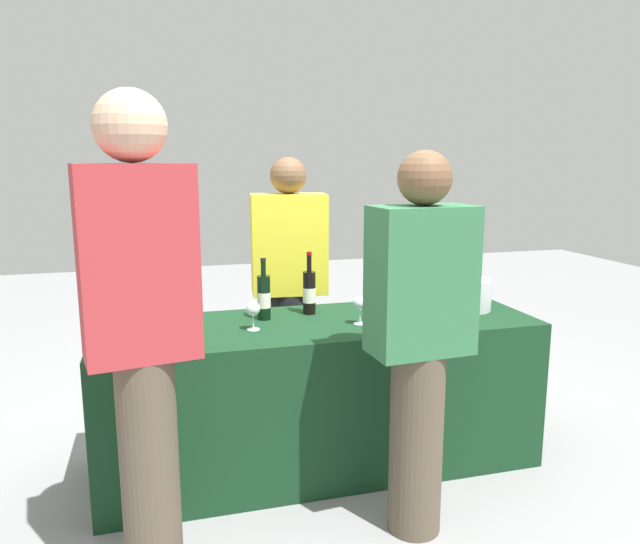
{
  "coord_description": "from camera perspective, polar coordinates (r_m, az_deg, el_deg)",
  "views": [
    {
      "loc": [
        -0.76,
        -2.74,
        1.54
      ],
      "look_at": [
        0.0,
        0.0,
        1.0
      ],
      "focal_mm": 33.41,
      "sensor_mm": 36.0,
      "label": 1
    }
  ],
  "objects": [
    {
      "name": "wine_bottle_3",
      "position": [
        3.25,
        9.94,
        -1.55
      ],
      "size": [
        0.07,
        0.07,
        0.29
      ],
      "color": "black",
      "rests_on": "tasting_table"
    },
    {
      "name": "wine_glass_3",
      "position": [
        3.04,
        14.08,
        -2.61
      ],
      "size": [
        0.07,
        0.07,
        0.15
      ],
      "color": "silver",
      "rests_on": "tasting_table"
    },
    {
      "name": "tasting_table",
      "position": [
        3.07,
        0.0,
        -11.52
      ],
      "size": [
        2.15,
        0.7,
        0.75
      ],
      "primitive_type": "cube",
      "color": "#14381E",
      "rests_on": "ground_plane"
    },
    {
      "name": "wine_glass_1",
      "position": [
        2.89,
        3.86,
        -3.1
      ],
      "size": [
        0.07,
        0.07,
        0.14
      ],
      "color": "silver",
      "rests_on": "tasting_table"
    },
    {
      "name": "wine_glass_2",
      "position": [
        2.98,
        10.93,
        -2.88
      ],
      "size": [
        0.06,
        0.06,
        0.13
      ],
      "color": "silver",
      "rests_on": "tasting_table"
    },
    {
      "name": "wine_bottle_1",
      "position": [
        2.98,
        -5.4,
        -2.39
      ],
      "size": [
        0.07,
        0.07,
        0.31
      ],
      "color": "black",
      "rests_on": "tasting_table"
    },
    {
      "name": "guest_0",
      "position": [
        2.11,
        -16.72,
        -5.13
      ],
      "size": [
        0.4,
        0.27,
        1.76
      ],
      "rotation": [
        0.0,
        0.0,
        0.18
      ],
      "color": "brown",
      "rests_on": "ground_plane"
    },
    {
      "name": "ground_plane",
      "position": [
        3.23,
        0.0,
        -17.68
      ],
      "size": [
        12.0,
        12.0,
        0.0
      ],
      "primitive_type": "plane",
      "color": "gray"
    },
    {
      "name": "server_pouring",
      "position": [
        3.49,
        -2.97,
        -1.03
      ],
      "size": [
        0.45,
        0.28,
        1.55
      ],
      "rotation": [
        0.0,
        0.0,
        3.03
      ],
      "color": "black",
      "rests_on": "ground_plane"
    },
    {
      "name": "wine_bottle_0",
      "position": [
        2.99,
        -13.42,
        -2.51
      ],
      "size": [
        0.08,
        0.08,
        0.32
      ],
      "color": "black",
      "rests_on": "tasting_table"
    },
    {
      "name": "wine_glass_0",
      "position": [
        2.8,
        -6.44,
        -3.61
      ],
      "size": [
        0.07,
        0.07,
        0.14
      ],
      "color": "silver",
      "rests_on": "tasting_table"
    },
    {
      "name": "guest_1",
      "position": [
        2.42,
        9.51,
        -6.0
      ],
      "size": [
        0.42,
        0.25,
        1.58
      ],
      "rotation": [
        0.0,
        0.0,
        0.07
      ],
      "color": "brown",
      "rests_on": "ground_plane"
    },
    {
      "name": "ice_bucket",
      "position": [
        3.27,
        14.03,
        -2.08
      ],
      "size": [
        0.24,
        0.24,
        0.17
      ],
      "primitive_type": "cylinder",
      "color": "silver",
      "rests_on": "tasting_table"
    },
    {
      "name": "wine_bottle_2",
      "position": [
        3.07,
        -1.04,
        -1.92
      ],
      "size": [
        0.07,
        0.07,
        0.33
      ],
      "color": "black",
      "rests_on": "tasting_table"
    }
  ]
}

